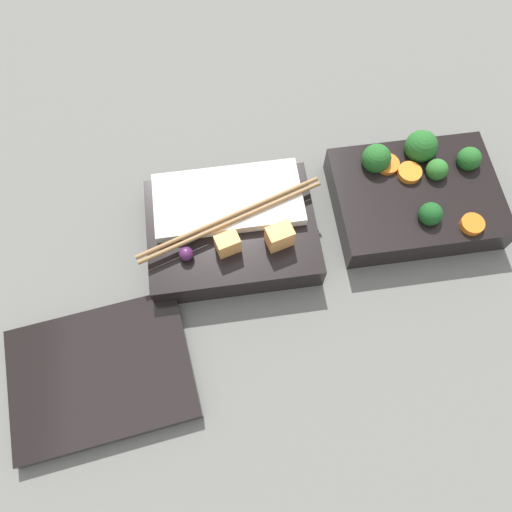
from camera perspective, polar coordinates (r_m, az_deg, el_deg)
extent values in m
plane|color=slate|center=(0.63, 8.17, 4.05)|extent=(3.00, 3.00, 0.00)
cube|color=black|center=(0.65, 17.69, 6.28)|extent=(0.20, 0.15, 0.04)
sphere|color=#236023|center=(0.67, 23.17, 10.17)|extent=(0.03, 0.03, 0.03)
sphere|color=#19511E|center=(0.61, 19.32, 4.55)|extent=(0.03, 0.03, 0.03)
sphere|color=#2D7028|center=(0.65, 19.98, 9.26)|extent=(0.03, 0.03, 0.03)
sphere|color=#236023|center=(0.63, 13.59, 10.79)|extent=(0.04, 0.04, 0.04)
sphere|color=#236023|center=(0.66, 18.35, 11.80)|extent=(0.04, 0.04, 0.04)
cylinder|color=orange|center=(0.64, 14.77, 10.13)|extent=(0.03, 0.03, 0.01)
cylinder|color=orange|center=(0.63, 23.47, 3.36)|extent=(0.04, 0.04, 0.01)
cylinder|color=orange|center=(0.64, 17.14, 9.10)|extent=(0.04, 0.04, 0.01)
cube|color=black|center=(0.60, -2.75, 2.69)|extent=(0.20, 0.15, 0.04)
cube|color=silver|center=(0.59, -3.22, 6.49)|extent=(0.17, 0.09, 0.01)
cube|color=#F4A356|center=(0.56, 2.71, 2.24)|extent=(0.03, 0.03, 0.03)
cube|color=#F4A356|center=(0.56, -3.25, 1.40)|extent=(0.03, 0.02, 0.03)
sphere|color=#4C1E4C|center=(0.56, -7.98, 0.24)|extent=(0.02, 0.02, 0.02)
cylinder|color=olive|center=(0.57, -3.05, 4.51)|extent=(0.22, 0.08, 0.01)
cylinder|color=olive|center=(0.57, -2.75, 3.96)|extent=(0.22, 0.08, 0.01)
cube|color=black|center=(0.58, -17.23, -12.73)|extent=(0.21, 0.17, 0.02)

